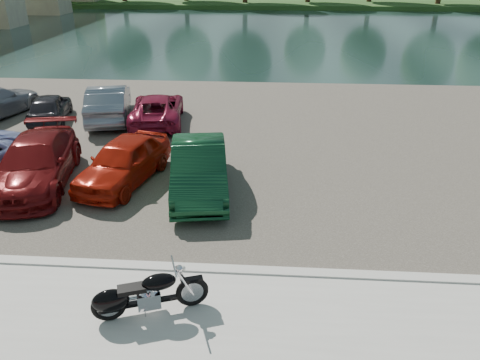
% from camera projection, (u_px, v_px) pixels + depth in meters
% --- Properties ---
extents(ground, '(200.00, 200.00, 0.00)m').
position_uv_depth(ground, '(198.00, 336.00, 9.00)').
color(ground, '#595447').
rests_on(ground, ground).
extents(kerb, '(60.00, 0.30, 0.14)m').
position_uv_depth(kerb, '(211.00, 270.00, 10.77)').
color(kerb, beige).
rests_on(kerb, ground).
extents(parking_lot, '(60.00, 18.00, 0.04)m').
position_uv_depth(parking_lot, '(239.00, 136.00, 18.89)').
color(parking_lot, '#423E35').
rests_on(parking_lot, ground).
extents(river, '(120.00, 40.00, 0.00)m').
position_uv_depth(river, '(261.00, 32.00, 44.98)').
color(river, '#182B29').
rests_on(river, ground).
extents(far_bank, '(120.00, 24.00, 0.60)m').
position_uv_depth(far_bank, '(267.00, 0.00, 73.63)').
color(far_bank, '#224819').
rests_on(far_bank, ground).
extents(motorcycle, '(2.25, 1.06, 1.05)m').
position_uv_depth(motorcycle, '(140.00, 296.00, 9.21)').
color(motorcycle, black).
rests_on(motorcycle, promenade).
extents(car_3, '(3.00, 5.37, 1.47)m').
position_uv_depth(car_3, '(36.00, 163.00, 14.60)').
color(car_3, '#640E0F').
rests_on(car_3, parking_lot).
extents(car_4, '(2.57, 4.43, 1.42)m').
position_uv_depth(car_4, '(124.00, 161.00, 14.78)').
color(car_4, '#AF1B0B').
rests_on(car_4, parking_lot).
extents(car_5, '(2.28, 4.80, 1.52)m').
position_uv_depth(car_5, '(199.00, 168.00, 14.17)').
color(car_5, '#103D22').
rests_on(car_5, parking_lot).
extents(car_8, '(2.25, 3.86, 1.23)m').
position_uv_depth(car_8, '(49.00, 107.00, 20.35)').
color(car_8, black).
rests_on(car_8, parking_lot).
extents(car_9, '(2.64, 4.90, 1.53)m').
position_uv_depth(car_9, '(109.00, 103.00, 20.49)').
color(car_9, gray).
rests_on(car_9, parking_lot).
extents(car_10, '(2.76, 4.83, 1.27)m').
position_uv_depth(car_10, '(157.00, 109.00, 20.09)').
color(car_10, maroon).
rests_on(car_10, parking_lot).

